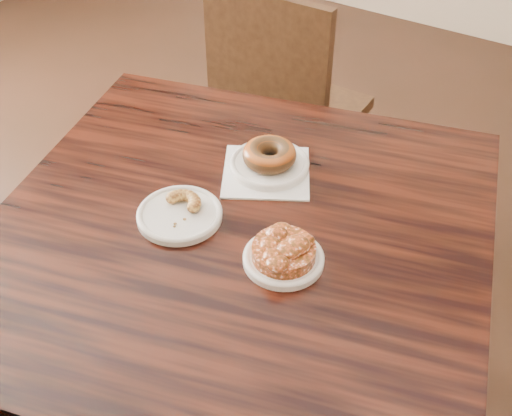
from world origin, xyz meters
The scene contains 10 objects.
floor centered at (0.00, 0.00, 0.00)m, with size 5.00×5.00×0.00m, color black.
cafe_table centered at (0.20, -0.09, 0.38)m, with size 0.92×0.92×0.75m, color black.
chair_far centered at (-0.13, 0.72, 0.45)m, with size 0.42×0.42×0.90m, color black, non-canonical shape.
napkin centered at (0.16, 0.08, 0.75)m, with size 0.17×0.17×0.00m, color white.
plate_donut centered at (0.16, 0.10, 0.76)m, with size 0.16×0.16×0.01m, color white.
plate_cruller centered at (0.09, -0.12, 0.76)m, with size 0.16×0.16×0.01m, color silver.
plate_fritter centered at (0.31, -0.12, 0.76)m, with size 0.14×0.14×0.01m, color white.
glazed_donut centered at (0.16, 0.10, 0.79)m, with size 0.11×0.11×0.04m, color #8E4114.
apple_fritter centered at (0.31, -0.12, 0.78)m, with size 0.15×0.15×0.04m, color #3F1F06, non-canonical shape.
cruller_fragment centered at (0.09, -0.12, 0.77)m, with size 0.09×0.09×0.02m, color #603313, non-canonical shape.
Camera 1 is at (0.69, -0.81, 1.56)m, focal length 45.00 mm.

